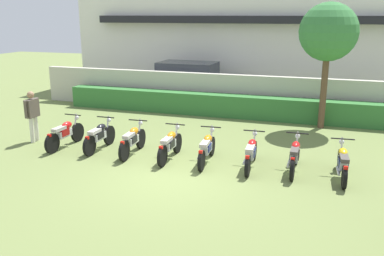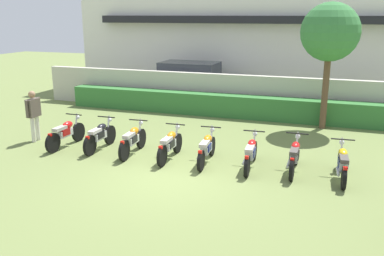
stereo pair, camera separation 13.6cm
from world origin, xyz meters
TOP-DOWN VIEW (x-y plane):
  - ground at (0.00, 0.00)m, footprint 60.00×60.00m
  - building at (0.00, 14.19)m, footprint 19.51×6.50m
  - compound_wall at (0.00, 7.69)m, footprint 18.54×0.30m
  - hedge_row at (0.00, 6.99)m, footprint 14.83×0.70m
  - parked_car at (-2.67, 9.45)m, footprint 4.53×2.13m
  - tree_near_inspector at (3.50, 6.35)m, footprint 2.06×2.06m
  - motorcycle_in_row_0 at (-4.14, 1.31)m, footprint 0.60×1.93m
  - motorcycle_in_row_1 at (-2.95, 1.40)m, footprint 0.60×1.83m
  - motorcycle_in_row_2 at (-1.79, 1.34)m, footprint 0.60×1.89m
  - motorcycle_in_row_3 at (-0.56, 1.28)m, footprint 0.60×1.86m
  - motorcycle_in_row_4 at (0.54, 1.34)m, footprint 0.60×1.92m
  - motorcycle_in_row_5 at (1.81, 1.33)m, footprint 0.60×1.91m
  - motorcycle_in_row_6 at (2.96, 1.41)m, footprint 0.60×1.89m
  - motorcycle_in_row_7 at (4.17, 1.29)m, footprint 0.60×1.89m
  - inspector_person at (-5.46, 1.50)m, footprint 0.23×0.68m

SIDE VIEW (x-z plane):
  - ground at x=0.00m, z-range 0.00..0.00m
  - motorcycle_in_row_5 at x=1.81m, z-range -0.03..0.91m
  - motorcycle_in_row_7 at x=4.17m, z-range -0.03..0.91m
  - motorcycle_in_row_4 at x=0.54m, z-range -0.03..0.91m
  - motorcycle_in_row_3 at x=-0.56m, z-range -0.03..0.93m
  - hedge_row at x=0.00m, z-range 0.00..0.90m
  - motorcycle_in_row_2 at x=-1.79m, z-range -0.03..0.94m
  - motorcycle_in_row_1 at x=-2.95m, z-range -0.03..0.94m
  - motorcycle_in_row_6 at x=2.96m, z-range -0.03..0.94m
  - motorcycle_in_row_0 at x=-4.14m, z-range -0.03..0.94m
  - compound_wall at x=0.00m, z-range 0.00..1.65m
  - parked_car at x=-2.67m, z-range -0.01..1.88m
  - inspector_person at x=-5.46m, z-range 0.16..1.85m
  - tree_near_inspector at x=3.50m, z-range 1.20..5.73m
  - building at x=0.00m, z-range 0.00..7.29m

